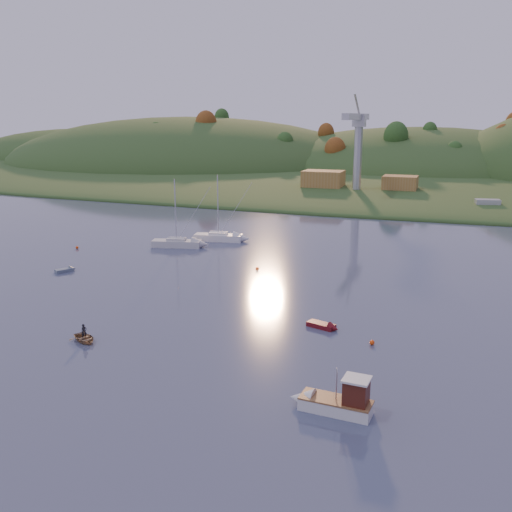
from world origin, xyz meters
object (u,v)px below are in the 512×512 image
(fishing_boat, at_px, (331,400))
(sailboat_far, at_px, (177,243))
(canoe, at_px, (85,338))
(grey_dinghy, at_px, (68,270))
(sailboat_near, at_px, (218,237))
(red_tender, at_px, (327,327))

(fishing_boat, distance_m, sailboat_far, 59.71)
(canoe, height_order, grey_dinghy, grey_dinghy)
(grey_dinghy, bearing_deg, fishing_boat, -89.38)
(canoe, xyz_separation_m, grey_dinghy, (-18.92, 21.49, -0.11))
(fishing_boat, relative_size, sailboat_near, 0.55)
(fishing_boat, height_order, sailboat_far, sailboat_far)
(sailboat_far, height_order, canoe, sailboat_far)
(canoe, distance_m, red_tender, 24.88)
(sailboat_far, height_order, grey_dinghy, sailboat_far)
(red_tender, xyz_separation_m, grey_dinghy, (-40.80, 9.64, -0.03))
(fishing_boat, height_order, grey_dinghy, fishing_boat)
(sailboat_near, xyz_separation_m, sailboat_far, (-4.74, -7.09, -0.01))
(fishing_boat, bearing_deg, canoe, -7.06)
(sailboat_far, relative_size, canoe, 3.61)
(fishing_boat, xyz_separation_m, red_tender, (-4.32, 16.82, -0.65))
(sailboat_far, distance_m, canoe, 42.80)
(fishing_boat, bearing_deg, grey_dinghy, -26.70)
(sailboat_near, relative_size, red_tender, 3.15)
(fishing_boat, xyz_separation_m, canoe, (-26.20, 4.97, -0.57))
(canoe, relative_size, red_tender, 0.85)
(canoe, bearing_deg, sailboat_far, 43.67)
(sailboat_near, xyz_separation_m, red_tender, (28.84, -36.41, -0.51))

